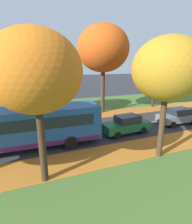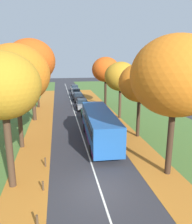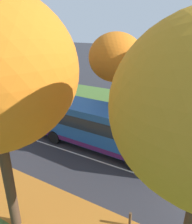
% 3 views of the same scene
% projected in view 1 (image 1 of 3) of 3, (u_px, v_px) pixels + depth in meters
% --- Properties ---
extents(grass_verge_left, '(12.00, 90.00, 0.01)m').
position_uv_depth(grass_verge_left, '(110.00, 104.00, 26.68)').
color(grass_verge_left, '#476B2D').
rests_on(grass_verge_left, ground).
extents(leaf_litter_left, '(2.80, 60.00, 0.00)m').
position_uv_depth(leaf_litter_left, '(82.00, 116.00, 20.44)').
color(leaf_litter_left, '#B26B23').
rests_on(leaf_litter_left, grass_verge_left).
extents(leaf_litter_right, '(2.80, 60.00, 0.00)m').
position_uv_depth(leaf_litter_right, '(120.00, 152.00, 12.19)').
color(leaf_litter_right, '#B26B23').
rests_on(leaf_litter_right, grass_verge_right).
extents(road_centre_line, '(0.12, 80.00, 0.01)m').
position_uv_depth(road_centre_line, '(149.00, 122.00, 18.43)').
color(road_centre_line, silver).
rests_on(road_centre_line, ground).
extents(tree_left_near, '(5.80, 5.80, 9.27)m').
position_uv_depth(tree_left_near, '(19.00, 57.00, 17.64)').
color(tree_left_near, '#422D1E').
rests_on(tree_left_near, ground).
extents(tree_left_mid, '(6.08, 6.08, 10.42)m').
position_uv_depth(tree_left_mid, '(103.00, 49.00, 20.31)').
color(tree_left_mid, '#422D1E').
rests_on(tree_left_mid, ground).
extents(tree_left_far, '(4.42, 4.42, 7.34)m').
position_uv_depth(tree_left_far, '(156.00, 69.00, 23.79)').
color(tree_left_far, '#382619').
rests_on(tree_left_far, ground).
extents(tree_right_near, '(4.28, 4.28, 7.56)m').
position_uv_depth(tree_right_near, '(36.00, 72.00, 7.83)').
color(tree_right_near, '#382619').
rests_on(tree_right_near, ground).
extents(tree_right_mid, '(4.27, 4.27, 7.59)m').
position_uv_depth(tree_right_mid, '(168.00, 70.00, 10.30)').
color(tree_right_mid, '#422D1E').
rests_on(tree_right_mid, ground).
extents(bus, '(2.92, 10.48, 2.98)m').
position_uv_depth(bus, '(27.00, 126.00, 12.43)').
color(bus, '#1E5199').
rests_on(bus, ground).
extents(car_green_lead, '(1.93, 4.27, 1.62)m').
position_uv_depth(car_green_lead, '(126.00, 124.00, 15.38)').
color(car_green_lead, '#1E6038').
rests_on(car_green_lead, ground).
extents(car_grey_following, '(1.86, 4.24, 1.62)m').
position_uv_depth(car_grey_following, '(178.00, 116.00, 17.82)').
color(car_grey_following, slate).
rests_on(car_grey_following, ground).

